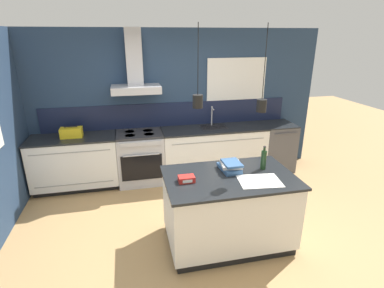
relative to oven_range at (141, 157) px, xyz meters
name	(u,v)px	position (x,y,z in m)	size (l,w,h in m)	color
ground_plane	(194,233)	(0.58, -1.69, -0.46)	(16.00, 16.00, 0.00)	tan
wall_back	(168,102)	(0.56, 0.31, 0.90)	(5.60, 2.35, 2.60)	navy
counter_run_left	(75,162)	(-1.09, 0.01, 0.01)	(1.40, 0.64, 0.91)	black
counter_run_sink	(214,151)	(1.34, 0.01, 0.01)	(1.90, 0.64, 1.27)	black
oven_range	(141,157)	(0.00, 0.00, 0.00)	(0.79, 0.66, 0.91)	#B5B5BA
dishwasher	(275,146)	(2.58, 0.00, 0.00)	(0.60, 0.65, 0.91)	#4C4C51
kitchen_island	(228,209)	(0.96, -1.92, 0.00)	(1.54, 0.97, 0.91)	black
bottle_on_island	(264,160)	(1.43, -1.81, 0.58)	(0.07, 0.07, 0.30)	#193319
book_stack	(230,166)	(1.01, -1.78, 0.51)	(0.28, 0.34, 0.12)	#335684
red_supply_box	(186,179)	(0.43, -1.95, 0.49)	(0.18, 0.13, 0.07)	red
paper_pile	(260,181)	(1.25, -2.12, 0.46)	(0.51, 0.40, 0.01)	silver
yellow_toolbox	(71,132)	(-1.08, 0.00, 0.54)	(0.34, 0.18, 0.19)	gold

